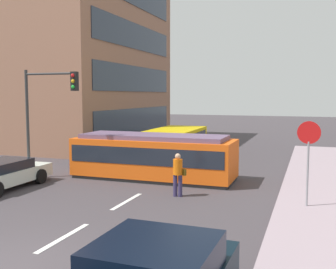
{
  "coord_description": "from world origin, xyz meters",
  "views": [
    {
      "loc": [
        6.28,
        -7.09,
        3.89
      ],
      "look_at": [
        0.25,
        9.78,
        2.13
      ],
      "focal_mm": 43.06,
      "sensor_mm": 36.0,
      "label": 1
    }
  ],
  "objects_px": {
    "pedestrian_crossing": "(178,172)",
    "parked_sedan_mid": "(2,174)",
    "streetcar_tram": "(154,156)",
    "stop_sign": "(309,146)",
    "traffic_light_mast": "(47,103)",
    "city_bus": "(176,143)",
    "parked_sedan_far": "(106,150)"
  },
  "relations": [
    {
      "from": "parked_sedan_mid",
      "to": "stop_sign",
      "type": "xyz_separation_m",
      "value": [
        11.96,
        1.01,
        1.57
      ]
    },
    {
      "from": "streetcar_tram",
      "to": "pedestrian_crossing",
      "type": "xyz_separation_m",
      "value": [
        2.12,
        -2.8,
        -0.13
      ]
    },
    {
      "from": "parked_sedan_far",
      "to": "traffic_light_mast",
      "type": "relative_size",
      "value": 0.87
    },
    {
      "from": "stop_sign",
      "to": "traffic_light_mast",
      "type": "xyz_separation_m",
      "value": [
        -11.3,
        1.24,
        1.34
      ]
    },
    {
      "from": "city_bus",
      "to": "stop_sign",
      "type": "distance_m",
      "value": 11.17
    },
    {
      "from": "traffic_light_mast",
      "to": "streetcar_tram",
      "type": "bearing_deg",
      "value": 22.06
    },
    {
      "from": "pedestrian_crossing",
      "to": "stop_sign",
      "type": "bearing_deg",
      "value": -3.22
    },
    {
      "from": "parked_sedan_mid",
      "to": "streetcar_tram",
      "type": "bearing_deg",
      "value": 38.29
    },
    {
      "from": "parked_sedan_mid",
      "to": "traffic_light_mast",
      "type": "height_order",
      "value": "traffic_light_mast"
    },
    {
      "from": "city_bus",
      "to": "traffic_light_mast",
      "type": "xyz_separation_m",
      "value": [
        -3.85,
        -7.01,
        2.45
      ]
    },
    {
      "from": "city_bus",
      "to": "traffic_light_mast",
      "type": "distance_m",
      "value": 8.36
    },
    {
      "from": "parked_sedan_far",
      "to": "traffic_light_mast",
      "type": "bearing_deg",
      "value": -88.45
    },
    {
      "from": "city_bus",
      "to": "stop_sign",
      "type": "relative_size",
      "value": 1.79
    },
    {
      "from": "streetcar_tram",
      "to": "traffic_light_mast",
      "type": "height_order",
      "value": "traffic_light_mast"
    },
    {
      "from": "stop_sign",
      "to": "pedestrian_crossing",
      "type": "bearing_deg",
      "value": 176.78
    },
    {
      "from": "pedestrian_crossing",
      "to": "parked_sedan_mid",
      "type": "distance_m",
      "value": 7.39
    },
    {
      "from": "streetcar_tram",
      "to": "parked_sedan_mid",
      "type": "relative_size",
      "value": 1.65
    },
    {
      "from": "streetcar_tram",
      "to": "pedestrian_crossing",
      "type": "distance_m",
      "value": 3.51
    },
    {
      "from": "city_bus",
      "to": "parked_sedan_mid",
      "type": "height_order",
      "value": "city_bus"
    },
    {
      "from": "traffic_light_mast",
      "to": "city_bus",
      "type": "bearing_deg",
      "value": 61.19
    },
    {
      "from": "streetcar_tram",
      "to": "city_bus",
      "type": "xyz_separation_m",
      "value": [
        -0.65,
        5.18,
        0.01
      ]
    },
    {
      "from": "city_bus",
      "to": "parked_sedan_mid",
      "type": "relative_size",
      "value": 1.14
    },
    {
      "from": "pedestrian_crossing",
      "to": "traffic_light_mast",
      "type": "bearing_deg",
      "value": 171.59
    },
    {
      "from": "streetcar_tram",
      "to": "parked_sedan_far",
      "type": "bearing_deg",
      "value": 139.62
    },
    {
      "from": "pedestrian_crossing",
      "to": "parked_sedan_mid",
      "type": "xyz_separation_m",
      "value": [
        -7.28,
        -1.27,
        -0.32
      ]
    },
    {
      "from": "pedestrian_crossing",
      "to": "stop_sign",
      "type": "xyz_separation_m",
      "value": [
        4.69,
        -0.26,
        1.25
      ]
    },
    {
      "from": "streetcar_tram",
      "to": "stop_sign",
      "type": "bearing_deg",
      "value": -24.26
    },
    {
      "from": "city_bus",
      "to": "parked_sedan_mid",
      "type": "distance_m",
      "value": 10.31
    },
    {
      "from": "streetcar_tram",
      "to": "pedestrian_crossing",
      "type": "relative_size",
      "value": 4.49
    },
    {
      "from": "streetcar_tram",
      "to": "city_bus",
      "type": "height_order",
      "value": "streetcar_tram"
    },
    {
      "from": "city_bus",
      "to": "parked_sedan_mid",
      "type": "xyz_separation_m",
      "value": [
        -4.51,
        -9.26,
        -0.46
      ]
    },
    {
      "from": "streetcar_tram",
      "to": "city_bus",
      "type": "bearing_deg",
      "value": 97.13
    }
  ]
}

